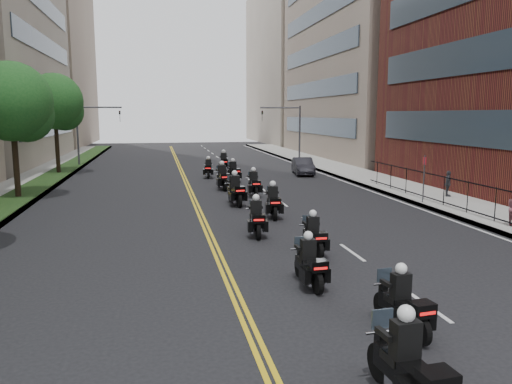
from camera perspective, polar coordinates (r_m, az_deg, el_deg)
sidewalk_right at (r=34.87m, az=15.12°, el=0.82°), size 4.00×90.00×0.15m
sidewalk_left at (r=32.46m, az=-26.43°, el=-0.39°), size 4.00×90.00×0.15m
grass_strip at (r=32.24m, az=-25.08°, el=-0.18°), size 2.00×90.00×0.04m
building_right_tan at (r=60.26m, az=14.11°, el=18.40°), size 15.11×28.00×30.00m
building_right_far at (r=87.93m, az=5.49°, el=14.22°), size 15.00×28.00×26.00m
building_left_far at (r=86.37m, az=-24.28°, el=13.59°), size 16.00×28.00×26.00m
iron_fence at (r=23.31m, az=27.14°, el=-1.69°), size 0.05×28.00×1.50m
traffic_signal_right at (r=49.66m, az=3.95°, el=7.62°), size 4.09×0.20×5.60m
traffic_signal_left at (r=48.34m, az=-18.63°, el=7.15°), size 4.09×0.20×5.60m
motorcycle_0 at (r=8.95m, az=17.05°, el=-18.84°), size 0.61×2.35×1.73m
motorcycle_1 at (r=11.72m, az=16.46°, el=-12.36°), size 0.60×2.11×1.56m
motorcycle_2 at (r=14.18m, az=6.12°, el=-8.28°), size 0.51×2.11×1.56m
motorcycle_3 at (r=17.34m, az=6.60°, el=-5.13°), size 0.48×2.08×1.54m
motorcycle_4 at (r=19.81m, az=0.04°, el=-3.15°), size 0.61×2.24×1.66m
motorcycle_5 at (r=23.31m, az=1.96°, el=-1.27°), size 0.66×2.33×1.72m
motorcycle_6 at (r=26.43m, az=-2.37°, el=0.06°), size 0.69×2.51×1.85m
motorcycle_7 at (r=29.30m, az=-0.26°, el=0.83°), size 0.54×2.32×1.71m
motorcycle_8 at (r=31.97m, az=-3.85°, el=1.58°), size 0.62×2.50×1.84m
motorcycle_9 at (r=35.60m, az=-2.58°, el=2.24°), size 0.68×2.28×1.69m
motorcycle_10 at (r=38.06m, az=-5.46°, el=2.61°), size 0.67×2.22×1.64m
motorcycle_11 at (r=41.88m, az=-3.70°, el=3.33°), size 0.67×2.52×1.86m
parked_sedan at (r=40.08m, az=5.40°, el=2.96°), size 1.99×4.24×1.34m
pedestrian_c at (r=30.36m, az=21.09°, el=0.90°), size 0.65×0.93×1.46m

